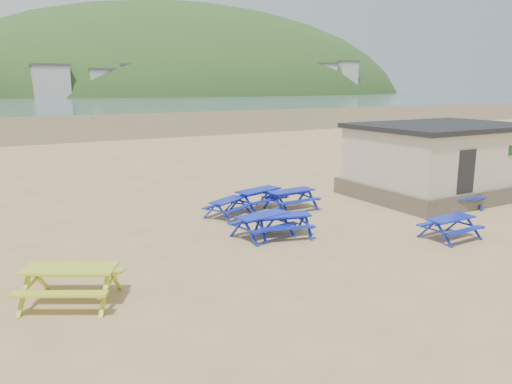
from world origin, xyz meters
TOP-DOWN VIEW (x-y plane):
  - ground at (0.00, 0.00)m, footprint 400.00×400.00m
  - wet_sand at (0.00, 55.00)m, footprint 400.00×400.00m
  - picnic_table_blue_a at (0.71, 2.27)m, footprint 1.97×1.84m
  - picnic_table_blue_b at (2.26, 2.71)m, footprint 2.23×1.97m
  - picnic_table_blue_c at (3.36, 2.03)m, footprint 1.88×1.54m
  - picnic_table_blue_d at (1.16, -0.80)m, footprint 2.05×1.81m
  - picnic_table_blue_e at (5.65, -3.65)m, footprint 1.72×1.42m
  - picnic_table_blue_f at (8.94, -0.96)m, footprint 2.24×1.91m
  - picnic_table_yellow at (-5.69, -2.69)m, footprint 2.55×2.40m
  - amenity_block at (10.50, 1.00)m, footprint 7.40×5.40m
  - headland_town at (90.00, 229.68)m, footprint 264.00×144.00m
  - picnic_table_blue_g at (0.56, -0.54)m, footprint 2.00×1.72m

SIDE VIEW (x-z plane):
  - headland_town at x=90.00m, z-range -63.91..44.09m
  - ground at x=0.00m, z-range 0.00..0.00m
  - wet_sand at x=0.00m, z-range 0.00..0.00m
  - picnic_table_blue_a at x=0.71m, z-range 0.00..0.66m
  - picnic_table_blue_e at x=5.65m, z-range 0.00..0.70m
  - picnic_table_blue_d at x=1.16m, z-range 0.00..0.73m
  - picnic_table_blue_g at x=0.56m, z-range 0.00..0.75m
  - picnic_table_blue_c at x=3.36m, z-range 0.00..0.77m
  - picnic_table_blue_b at x=2.26m, z-range 0.00..0.79m
  - picnic_table_yellow at x=-5.69m, z-range 0.00..0.85m
  - picnic_table_blue_f at x=8.94m, z-range 0.00..0.85m
  - amenity_block at x=10.50m, z-range -0.01..3.14m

